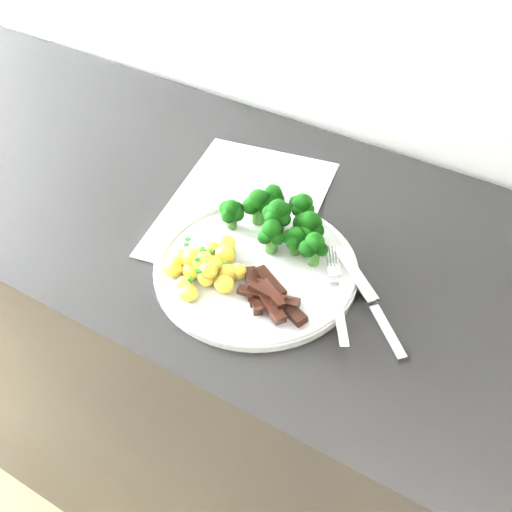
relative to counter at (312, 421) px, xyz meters
The scene contains 8 objects.
counter is the anchor object (origin of this frame).
recipe_paper 0.46m from the counter, 169.23° to the left, with size 0.29×0.36×0.00m.
plate 0.45m from the counter, 134.32° to the right, with size 0.28×0.28×0.02m.
broccoli 0.48m from the counter, behind, with size 0.18×0.11×0.07m.
potatoes 0.49m from the counter, 136.07° to the right, with size 0.11×0.13×0.04m.
beef_strips 0.47m from the counter, 101.46° to the right, with size 0.12×0.08×0.03m.
fork 0.46m from the counter, 58.14° to the right, with size 0.11×0.16×0.02m.
knife 0.45m from the counter, 33.96° to the right, with size 0.16×0.14×0.02m.
Camera 1 is at (0.25, 1.07, 1.49)m, focal length 45.08 mm.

